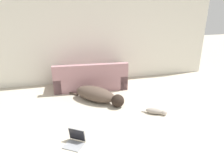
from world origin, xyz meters
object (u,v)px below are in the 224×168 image
object	(u,v)px
dog	(98,95)
laptop_open	(76,139)
couch	(90,79)
cat	(156,111)

from	to	relation	value
dog	laptop_open	xyz separation A→B (m)	(-0.67, -1.52, -0.09)
couch	dog	bearing A→B (deg)	96.79
dog	laptop_open	size ratio (longest dim) A/B	3.00
couch	laptop_open	world-z (taller)	couch
couch	dog	distance (m)	0.93
couch	dog	xyz separation A→B (m)	(0.05, -0.92, -0.08)
couch	cat	bearing A→B (deg)	126.55
couch	cat	xyz separation A→B (m)	(1.16, -1.82, -0.19)
dog	laptop_open	distance (m)	1.66
dog	couch	bearing A→B (deg)	136.37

